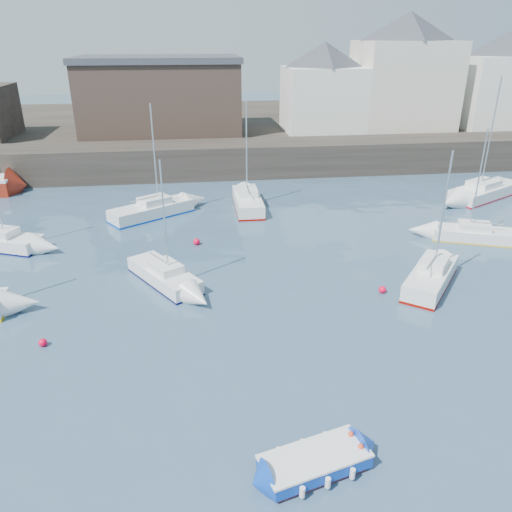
{
  "coord_description": "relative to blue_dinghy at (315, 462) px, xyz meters",
  "views": [
    {
      "loc": [
        -3.17,
        -12.26,
        12.4
      ],
      "look_at": [
        0.0,
        12.0,
        1.5
      ],
      "focal_mm": 35.0,
      "sensor_mm": 36.0,
      "label": 1
    }
  ],
  "objects": [
    {
      "name": "water",
      "position": [
        -0.1,
        1.16,
        -0.36
      ],
      "size": [
        220.0,
        220.0,
        0.0
      ],
      "primitive_type": "plane",
      "color": "#2D4760",
      "rests_on": "ground"
    },
    {
      "name": "quay_wall",
      "position": [
        -0.1,
        36.16,
        1.14
      ],
      "size": [
        90.0,
        5.0,
        3.0
      ],
      "primitive_type": "cube",
      "color": "#28231E",
      "rests_on": "ground"
    },
    {
      "name": "land_strip",
      "position": [
        -0.1,
        54.16,
        1.04
      ],
      "size": [
        90.0,
        32.0,
        2.8
      ],
      "primitive_type": "cube",
      "color": "#28231E",
      "rests_on": "ground"
    },
    {
      "name": "bldg_east_a",
      "position": [
        19.9,
        43.16,
        8.45
      ],
      "size": [
        13.36,
        13.36,
        11.8
      ],
      "color": "beige",
      "rests_on": "land_strip"
    },
    {
      "name": "bldg_east_b",
      "position": [
        30.9,
        42.66,
        7.51
      ],
      "size": [
        11.88,
        11.88,
        9.95
      ],
      "color": "white",
      "rests_on": "land_strip"
    },
    {
      "name": "bldg_east_d",
      "position": [
        10.9,
        42.66,
        7.01
      ],
      "size": [
        11.14,
        11.14,
        8.95
      ],
      "color": "white",
      "rests_on": "land_strip"
    },
    {
      "name": "warehouse",
      "position": [
        -6.1,
        44.16,
        6.26
      ],
      "size": [
        16.4,
        10.4,
        7.6
      ],
      "color": "#3D2D26",
      "rests_on": "land_strip"
    },
    {
      "name": "blue_dinghy",
      "position": [
        0.0,
        0.0,
        0.0
      ],
      "size": [
        3.64,
        2.3,
        0.64
      ],
      "color": "maroon",
      "rests_on": "ground"
    },
    {
      "name": "sailboat_b",
      "position": [
        -5.06,
        13.65,
        0.09
      ],
      "size": [
        4.28,
        5.42,
        6.85
      ],
      "color": "white",
      "rests_on": "ground"
    },
    {
      "name": "sailboat_c",
      "position": [
        9.13,
        11.4,
        0.19
      ],
      "size": [
        4.77,
        5.37,
        7.2
      ],
      "color": "white",
      "rests_on": "ground"
    },
    {
      "name": "sailboat_d",
      "position": [
        15.03,
        17.12,
        0.08
      ],
      "size": [
        5.94,
        3.72,
        7.23
      ],
      "color": "white",
      "rests_on": "ground"
    },
    {
      "name": "sailboat_f",
      "position": [
        0.9,
        25.8,
        0.2
      ],
      "size": [
        2.02,
        6.14,
        7.97
      ],
      "color": "white",
      "rests_on": "ground"
    },
    {
      "name": "sailboat_g",
      "position": [
        20.67,
        25.97,
        0.18
      ],
      "size": [
        7.75,
        5.8,
        9.54
      ],
      "color": "white",
      "rests_on": "ground"
    },
    {
      "name": "sailboat_h",
      "position": [
        -6.37,
        24.67,
        0.17
      ],
      "size": [
        6.34,
        5.15,
        8.08
      ],
      "color": "white",
      "rests_on": "ground"
    },
    {
      "name": "buoy_near",
      "position": [
        -10.09,
        8.17,
        -0.36
      ],
      "size": [
        0.37,
        0.37,
        0.37
      ],
      "primitive_type": "sphere",
      "color": "#FF052F",
      "rests_on": "ground"
    },
    {
      "name": "buoy_mid",
      "position": [
        6.29,
        10.95,
        -0.36
      ],
      "size": [
        0.39,
        0.39,
        0.39
      ],
      "primitive_type": "sphere",
      "color": "#FF052F",
      "rests_on": "ground"
    },
    {
      "name": "buoy_far",
      "position": [
        -3.21,
        18.8,
        -0.36
      ],
      "size": [
        0.43,
        0.43,
        0.43
      ],
      "primitive_type": "sphere",
      "color": "#FF052F",
      "rests_on": "ground"
    }
  ]
}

